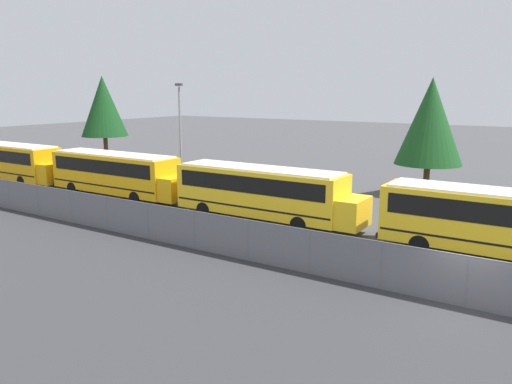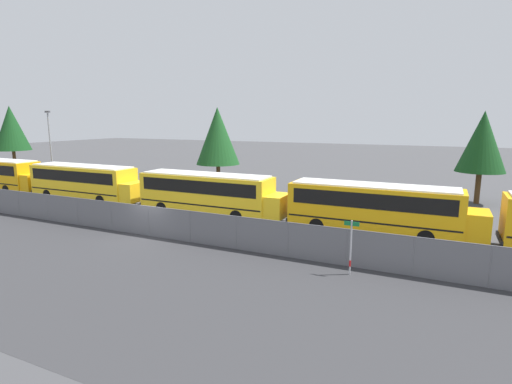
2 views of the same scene
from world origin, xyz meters
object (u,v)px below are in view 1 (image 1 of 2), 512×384
(school_bus_1, at_px, (117,172))
(tree_2, at_px, (430,121))
(tree_0, at_px, (103,106))
(school_bus_2, at_px, (263,190))
(school_bus_3, at_px, (508,221))
(light_pole, at_px, (180,132))
(school_bus_0, at_px, (12,160))

(school_bus_1, distance_m, tree_2, 22.62)
(tree_0, bearing_deg, school_bus_2, -23.32)
(school_bus_3, xyz_separation_m, light_pole, (-23.46, 5.21, 2.53))
(school_bus_1, relative_size, tree_2, 1.39)
(school_bus_2, height_order, tree_2, tree_2)
(light_pole, height_order, tree_2, tree_2)
(light_pole, relative_size, tree_0, 0.89)
(school_bus_1, height_order, school_bus_2, same)
(school_bus_1, bearing_deg, school_bus_2, -0.29)
(tree_0, bearing_deg, school_bus_1, -38.67)
(tree_0, bearing_deg, light_pole, -21.65)
(tree_2, bearing_deg, school_bus_1, -145.39)
(school_bus_0, xyz_separation_m, tree_2, (30.50, 13.08, 3.49))
(light_pole, xyz_separation_m, tree_2, (16.76, 7.62, 0.95))
(school_bus_0, xyz_separation_m, school_bus_3, (37.20, 0.25, 0.00))
(school_bus_2, bearing_deg, school_bus_3, -0.33)
(school_bus_1, distance_m, tree_0, 18.61)
(tree_2, bearing_deg, school_bus_3, -62.43)
(school_bus_1, distance_m, school_bus_2, 12.28)
(school_bus_0, height_order, school_bus_1, same)
(school_bus_2, distance_m, school_bus_3, 12.81)
(school_bus_0, bearing_deg, tree_2, 23.21)
(tree_2, bearing_deg, school_bus_2, -115.59)
(school_bus_1, bearing_deg, tree_2, 34.61)
(school_bus_3, height_order, tree_2, tree_2)
(school_bus_2, bearing_deg, tree_0, 156.68)
(school_bus_0, xyz_separation_m, tree_0, (-2.07, 11.73, 4.04))
(school_bus_1, xyz_separation_m, school_bus_2, (12.28, -0.06, 0.00))
(school_bus_3, distance_m, light_pole, 24.16)
(school_bus_0, relative_size, tree_0, 1.30)
(school_bus_0, relative_size, school_bus_2, 1.00)
(school_bus_2, xyz_separation_m, tree_0, (-26.46, 11.41, 4.04))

